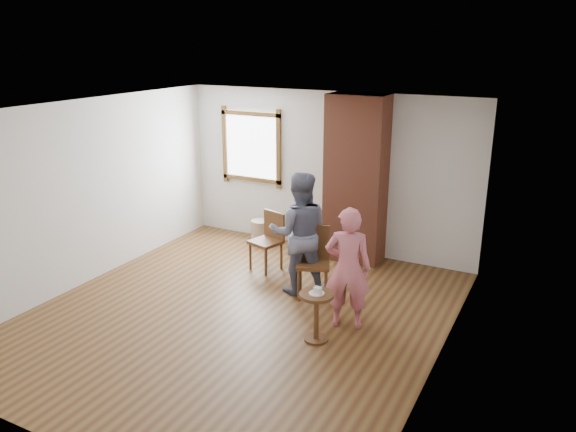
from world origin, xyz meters
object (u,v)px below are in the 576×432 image
(dining_chair_left, at_px, (269,237))
(side_table, at_px, (316,309))
(stoneware_crock, at_px, (261,232))
(dining_chair_right, at_px, (313,257))
(person_pink, at_px, (348,268))
(man, at_px, (299,233))

(dining_chair_left, height_order, side_table, dining_chair_left)
(stoneware_crock, xyz_separation_m, dining_chair_right, (1.63, -1.37, 0.33))
(dining_chair_left, relative_size, person_pink, 0.58)
(stoneware_crock, bearing_deg, dining_chair_right, -40.17)
(stoneware_crock, relative_size, person_pink, 0.27)
(man, distance_m, person_pink, 1.14)
(dining_chair_right, xyz_separation_m, person_pink, (0.75, -0.64, 0.23))
(stoneware_crock, distance_m, man, 2.09)
(man, height_order, person_pink, man)
(dining_chair_right, xyz_separation_m, side_table, (0.57, -1.13, -0.13))
(man, bearing_deg, side_table, 98.04)
(stoneware_crock, distance_m, person_pink, 3.16)
(man, bearing_deg, dining_chair_left, -60.94)
(stoneware_crock, xyz_separation_m, side_table, (2.20, -2.50, 0.20))
(stoneware_crock, relative_size, dining_chair_left, 0.47)
(side_table, relative_size, man, 0.35)
(dining_chair_right, relative_size, person_pink, 0.62)
(stoneware_crock, distance_m, side_table, 3.34)
(dining_chair_left, bearing_deg, side_table, -30.58)
(stoneware_crock, relative_size, side_table, 0.69)
(side_table, height_order, person_pink, person_pink)
(dining_chair_right, height_order, person_pink, person_pink)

